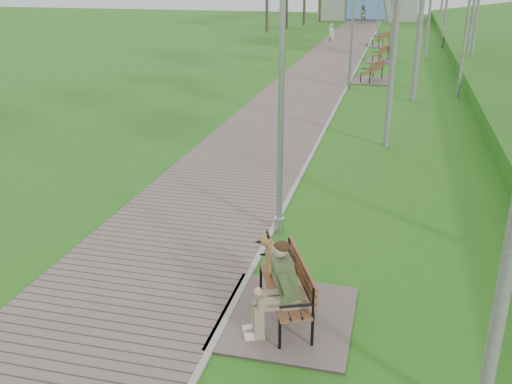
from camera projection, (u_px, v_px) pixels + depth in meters
ground at (294, 189)px, 13.85m from camera, size 120.00×120.00×0.00m
walkway at (331, 59)px, 33.65m from camera, size 3.50×67.00×0.04m
kerb at (361, 60)px, 33.26m from camera, size 0.10×67.00×0.05m
bench_main at (280, 292)px, 8.54m from camera, size 2.00×2.22×1.74m
bench_second at (372, 76)px, 27.05m from camera, size 1.94×2.15×1.19m
bench_third at (380, 58)px, 32.87m from camera, size 1.71×1.90×1.05m
bench_far at (381, 43)px, 39.14m from camera, size 1.97×2.19×1.21m
lamp_post_near at (281, 120)px, 10.81m from camera, size 0.19×0.19×4.97m
lamp_post_second at (352, 37)px, 24.91m from camera, size 0.18×0.18×4.77m
lamp_post_third at (379, 3)px, 44.13m from camera, size 0.21×0.21×5.41m
pedestrian_near at (331, 34)px, 39.70m from camera, size 0.62×0.50×1.46m
pedestrian_far at (363, 14)px, 55.10m from camera, size 0.99×0.87×1.71m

